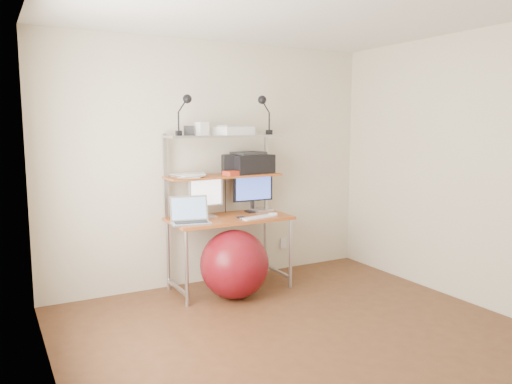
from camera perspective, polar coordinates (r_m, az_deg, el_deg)
room at (r=3.68m, az=6.62°, el=1.33°), size 3.60×3.60×3.60m
computer_desk at (r=5.01m, az=-3.38°, el=-0.32°), size 1.20×0.60×1.57m
wall_outlet at (r=5.78m, az=3.16°, el=-5.86°), size 0.08×0.01×0.12m
monitor_silver at (r=4.96m, az=-5.73°, el=-0.37°), size 0.37×0.15×0.41m
monitor_black at (r=5.25m, az=-0.34°, el=0.17°), size 0.45×0.13×0.45m
laptop at (r=4.71m, az=-7.56°, el=-2.89°), size 0.41×0.35×0.31m
keyboard at (r=4.94m, az=0.27°, el=-2.90°), size 0.39×0.18×0.01m
mouse at (r=5.08m, az=1.95°, el=-2.54°), size 0.09×0.07×0.02m
mac_mini at (r=5.27m, az=0.68°, el=-2.09°), size 0.23×0.23×0.04m
phone at (r=4.91m, az=-1.59°, el=-2.98°), size 0.08×0.13×0.01m
printer at (r=5.21m, az=-0.86°, el=3.32°), size 0.52×0.40×0.22m
nas_cube at (r=5.08m, az=-3.02°, el=3.15°), size 0.17×0.17×0.20m
red_box at (r=4.96m, az=-2.71°, el=2.16°), size 0.20×0.16×0.05m
scanner at (r=5.04m, az=-2.55°, el=7.05°), size 0.41×0.31×0.10m
box_white at (r=4.88m, az=-6.19°, el=7.20°), size 0.13×0.12×0.13m
box_grey at (r=4.89m, az=-7.68°, el=6.98°), size 0.12×0.12×0.09m
clip_lamp_left at (r=4.80m, az=-8.07°, el=9.76°), size 0.15×0.09×0.39m
clip_lamp_right at (r=5.18m, az=0.88°, el=9.77°), size 0.16×0.09×0.40m
exercise_ball at (r=4.82m, az=-2.49°, el=-8.24°), size 0.66×0.66×0.66m
paper_stack at (r=4.90m, az=-7.66°, el=1.92°), size 0.38×0.41×0.03m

